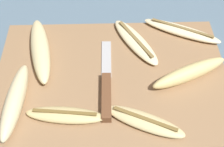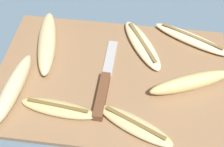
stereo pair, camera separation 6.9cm
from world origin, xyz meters
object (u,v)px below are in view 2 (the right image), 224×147
banana_bright_far (191,39)px  banana_cream_curved (13,88)px  knife (103,89)px  banana_pale_long (142,45)px  banana_golden_short (190,82)px  banana_soft_right (47,42)px  banana_spotted_left (58,108)px  banana_mellow_near (135,125)px

banana_bright_far → banana_cream_curved: bearing=-151.4°
knife → banana_pale_long: banana_pale_long is taller
banana_golden_short → banana_soft_right: (-0.33, 0.08, -0.00)m
banana_golden_short → banana_cream_curved: bearing=-170.3°
banana_cream_curved → banana_spotted_left: (0.10, -0.03, -0.01)m
banana_pale_long → banana_spotted_left: size_ratio=1.08×
banana_soft_right → banana_golden_short: bearing=-13.5°
knife → banana_bright_far: size_ratio=1.17×
banana_soft_right → banana_spotted_left: 0.19m
banana_pale_long → banana_golden_short: bearing=-44.8°
banana_golden_short → banana_soft_right: size_ratio=0.86×
banana_bright_far → banana_spotted_left: 0.36m
banana_soft_right → banana_spotted_left: size_ratio=1.31×
knife → banana_spotted_left: 0.10m
banana_spotted_left → banana_cream_curved: bearing=162.6°
banana_golden_short → banana_soft_right: 0.34m
banana_cream_curved → banana_soft_right: (0.03, 0.14, -0.00)m
banana_cream_curved → banana_mellow_near: banana_cream_curved is taller
banana_pale_long → banana_mellow_near: (0.00, -0.22, 0.00)m
knife → banana_golden_short: (0.18, 0.04, 0.01)m
banana_golden_short → banana_cream_curved: size_ratio=0.96×
banana_pale_long → banana_spotted_left: banana_spotted_left is taller
knife → banana_mellow_near: bearing=-45.9°
banana_golden_short → banana_bright_far: 0.14m
banana_cream_curved → banana_pale_long: bearing=33.5°
banana_cream_curved → banana_mellow_near: bearing=-11.0°
knife → banana_pale_long: (0.07, 0.14, 0.00)m
banana_golden_short → banana_cream_curved: same height
banana_golden_short → banana_mellow_near: (-0.11, -0.11, -0.01)m
banana_soft_right → banana_spotted_left: banana_soft_right is taller
banana_cream_curved → banana_mellow_near: (0.26, -0.05, -0.01)m
knife → banana_cream_curved: (-0.19, -0.03, 0.01)m
knife → banana_soft_right: bearing=143.7°
banana_spotted_left → knife: bearing=36.0°
banana_cream_curved → banana_pale_long: banana_cream_curved is taller
banana_golden_short → banana_pale_long: (-0.11, 0.11, -0.01)m
banana_cream_curved → banana_soft_right: size_ratio=0.90×
banana_mellow_near → banana_bright_far: size_ratio=0.86×
knife → banana_spotted_left: size_ratio=1.40×
banana_cream_curved → banana_soft_right: 0.15m
banana_soft_right → banana_bright_far: 0.35m
banana_mellow_near → banana_pale_long: bearing=90.4°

